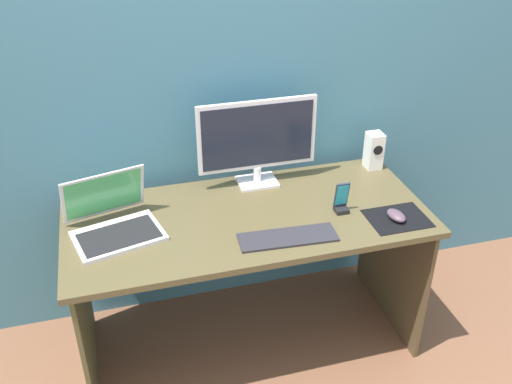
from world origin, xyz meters
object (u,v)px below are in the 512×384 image
(mouse, at_px, (396,216))
(phone_in_dock, at_px, (341,202))
(speaker_right, at_px, (374,151))
(keyboard_external, at_px, (288,237))
(laptop, at_px, (113,222))
(monitor, at_px, (257,140))

(mouse, relative_size, phone_in_dock, 0.72)
(phone_in_dock, bearing_deg, speaker_right, 47.37)
(keyboard_external, bearing_deg, phone_in_dock, 28.45)
(speaker_right, relative_size, mouse, 1.79)
(speaker_right, xyz_separation_m, laptop, (-1.24, -0.22, -0.04))
(monitor, relative_size, keyboard_external, 1.37)
(speaker_right, height_order, phone_in_dock, speaker_right)
(monitor, xyz_separation_m, laptop, (-0.66, -0.23, -0.17))
(monitor, bearing_deg, speaker_right, -0.05)
(laptop, bearing_deg, keyboard_external, -19.47)
(monitor, height_order, mouse, monitor)
(speaker_right, height_order, mouse, speaker_right)
(speaker_right, xyz_separation_m, mouse, (-0.11, -0.45, -0.07))
(speaker_right, bearing_deg, laptop, -169.75)
(monitor, height_order, laptop, monitor)
(speaker_right, bearing_deg, mouse, -103.20)
(monitor, distance_m, mouse, 0.69)
(keyboard_external, relative_size, mouse, 3.94)
(laptop, xyz_separation_m, keyboard_external, (0.66, -0.23, -0.04))
(mouse, bearing_deg, phone_in_dock, 138.11)
(speaker_right, height_order, keyboard_external, speaker_right)
(laptop, bearing_deg, monitor, 18.79)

